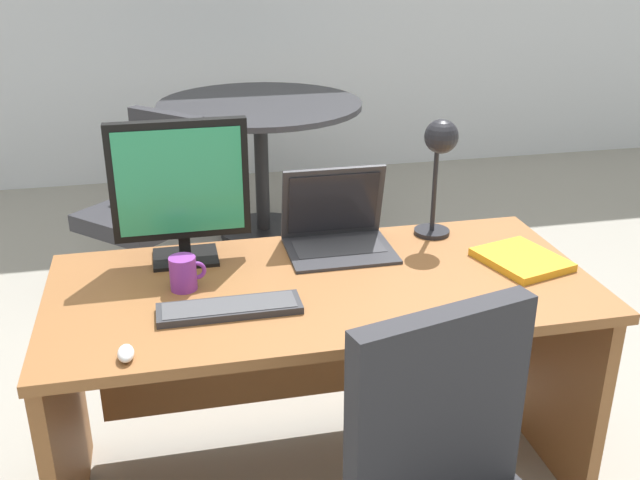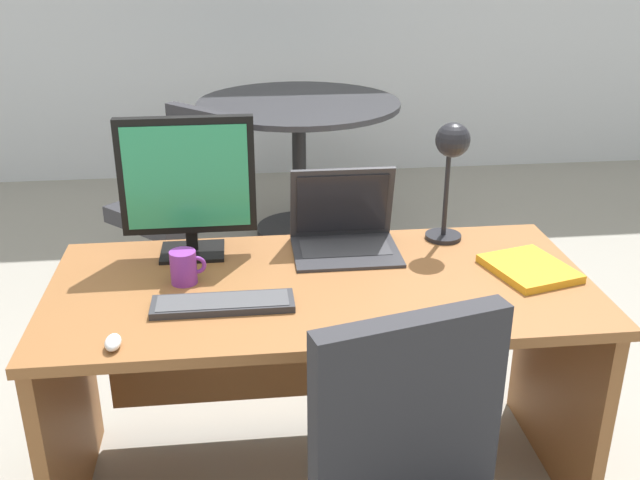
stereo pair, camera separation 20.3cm
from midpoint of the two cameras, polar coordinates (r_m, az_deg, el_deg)
The scene contains 11 objects.
ground at distance 3.81m, azimuth -6.27°, elevation -3.23°, with size 12.00×12.00×0.00m, color gray.
desk at distance 2.30m, azimuth -2.62°, elevation -7.72°, with size 1.59×0.75×0.72m.
monitor at distance 2.27m, azimuth -13.37°, elevation 4.08°, with size 0.42×0.16×0.44m.
laptop at distance 2.37m, azimuth -1.21°, elevation 1.30°, with size 0.34×0.27×0.26m.
keyboard at distance 2.02m, azimuth -9.93°, elevation -5.32°, with size 0.39×0.11×0.02m.
mouse at distance 1.87m, azimuth -17.93°, elevation -8.46°, with size 0.04×0.07×0.03m.
desk_lamp at distance 2.39m, azimuth 6.87°, elevation 6.74°, with size 0.12×0.14×0.40m.
book at distance 2.33m, azimuth 12.98°, elevation -1.51°, with size 0.27×0.30×0.02m.
coffee_mug at distance 2.15m, azimuth -13.21°, elevation -2.58°, with size 0.11×0.08×0.10m.
meeting_table at distance 4.19m, azimuth -6.03°, elevation 8.00°, with size 1.14×1.14×0.79m.
meeting_chair_near at distance 3.65m, azimuth -14.62°, elevation 1.11°, with size 0.66×0.66×0.88m.
Camera 1 is at (-0.42, -1.88, 1.68)m, focal length 41.19 mm.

